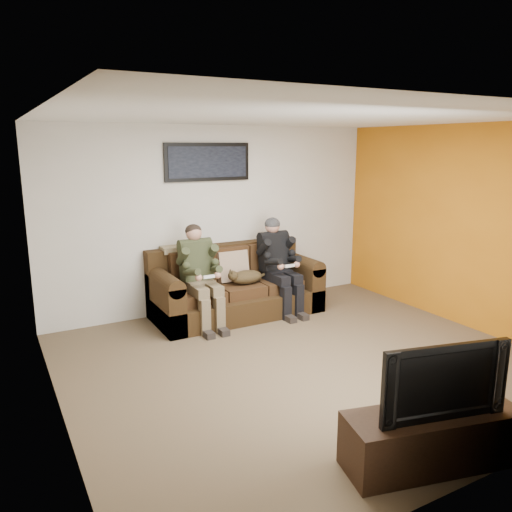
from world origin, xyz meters
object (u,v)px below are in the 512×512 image
framed_poster (208,162)px  tv_stand (432,438)px  sofa (234,289)px  cat (245,277)px  person_right (278,259)px  television (437,377)px  person_left (200,270)px

framed_poster → tv_stand: size_ratio=0.94×
sofa → cat: size_ratio=3.51×
person_right → television: bearing=-103.2°
tv_stand → person_right: bearing=90.4°
person_left → framed_poster: size_ratio=1.05×
tv_stand → television: (0.00, 0.00, 0.49)m
cat → television: (-0.31, -3.59, 0.14)m
television → framed_poster: bearing=102.9°
person_left → person_right: person_right is taller
cat → tv_stand: bearing=-95.0°
cat → tv_stand: (-0.31, -3.59, -0.35)m
cat → person_right: bearing=0.2°
cat → framed_poster: bearing=115.2°
sofa → television: bearing=-93.7°
television → sofa: bearing=99.8°
sofa → television: (-0.24, -3.78, 0.34)m
framed_poster → tv_stand: 4.58m
person_right → television: 3.69m
framed_poster → tv_stand: (-0.04, -4.17, -1.89)m
cat → framed_poster: 1.66m
cat → tv_stand: 3.62m
person_left → framed_poster: framed_poster is taller
person_right → cat: size_ratio=2.01×
person_right → cat: 0.56m
sofa → tv_stand: sofa is taller
person_left → framed_poster: bearing=55.5°
person_left → cat: size_ratio=2.00×
sofa → cat: 0.29m
sofa → tv_stand: 3.79m
tv_stand → person_left: bearing=109.2°
person_right → tv_stand: 3.73m
person_right → cat: bearing=-179.8°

